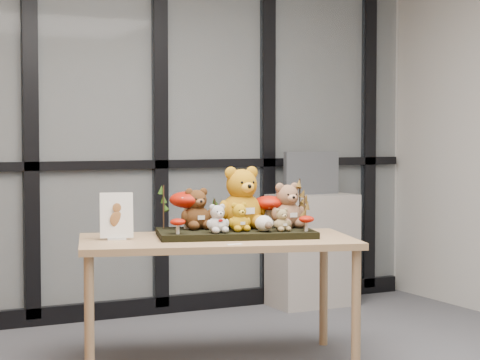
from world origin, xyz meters
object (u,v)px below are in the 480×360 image
mushroom_back_right (269,210)px  mushroom_front_left (178,225)px  bear_small_yellow (239,215)px  bear_pooh_yellow (241,194)px  bear_beige_small (282,219)px  cabinet (312,250)px  bear_brown_medium (196,206)px  plush_cream_hedgehog (264,223)px  mushroom_back_left (188,208)px  diorama_tray (235,233)px  mushroom_front_right (306,223)px  bear_tan_back (287,203)px  bear_white_bow (217,217)px  sign_holder (117,218)px  display_table (217,250)px  monitor (311,173)px

mushroom_back_right → mushroom_front_left: bearing=-172.1°
bear_small_yellow → bear_pooh_yellow: bearing=75.3°
mushroom_back_right → bear_beige_small: bearing=-98.9°
bear_beige_small → cabinet: 1.71m
bear_pooh_yellow → bear_brown_medium: 0.26m
plush_cream_hedgehog → mushroom_back_left: mushroom_back_left is taller
diorama_tray → mushroom_front_right: bearing=-20.3°
plush_cream_hedgehog → mushroom_front_left: 0.47m
bear_pooh_yellow → bear_tan_back: 0.27m
mushroom_back_left → mushroom_back_right: (0.44, -0.15, -0.02)m
diorama_tray → bear_white_bow: (-0.15, -0.09, 0.10)m
bear_beige_small → mushroom_back_right: size_ratio=0.70×
mushroom_front_right → sign_holder: size_ratio=0.37×
mushroom_back_left → display_table: bearing=-67.4°
display_table → bear_tan_back: (0.43, -0.01, 0.24)m
bear_brown_medium → bear_white_bow: 0.23m
mushroom_front_right → bear_white_bow: bearing=162.4°
mushroom_back_left → mushroom_front_right: mushroom_back_left is taller
plush_cream_hedgehog → bear_brown_medium: bearing=151.0°
bear_brown_medium → plush_cream_hedgehog: 0.40m
display_table → mushroom_back_left: 0.31m
bear_tan_back → cabinet: (0.89, 1.18, -0.46)m
bear_pooh_yellow → bear_tan_back: size_ratio=1.37×
mushroom_back_left → bear_brown_medium: bearing=-59.8°
bear_white_bow → mushroom_front_right: bear_white_bow is taller
plush_cream_hedgehog → monitor: monitor is taller
bear_tan_back → mushroom_front_right: bear_tan_back is taller
diorama_tray → bear_pooh_yellow: 0.23m
bear_brown_medium → sign_holder: bearing=-165.6°
bear_small_yellow → mushroom_back_left: mushroom_back_left is taller
bear_white_bow → bear_tan_back: bearing=24.1°
plush_cream_hedgehog → monitor: 1.73m
bear_white_bow → monitor: monitor is taller
diorama_tray → mushroom_front_right: size_ratio=9.04×
bear_pooh_yellow → mushroom_front_left: size_ratio=4.17×
bear_white_bow → diorama_tray: bearing=46.9°
diorama_tray → bear_pooh_yellow: bear_pooh_yellow is taller
bear_brown_medium → mushroom_front_left: bear_brown_medium is taller
bear_brown_medium → mushroom_front_left: (-0.19, -0.18, -0.08)m
sign_holder → bear_tan_back: bearing=4.8°
bear_white_bow → cabinet: (1.35, 1.24, -0.41)m
cabinet → monitor: bearing=90.0°
bear_pooh_yellow → bear_small_yellow: bearing=-104.7°
bear_white_bow → mushroom_front_right: 0.49m
mushroom_front_right → cabinet: 1.69m
bear_small_yellow → bear_beige_small: (0.21, -0.10, -0.02)m
mushroom_front_left → mushroom_front_right: size_ratio=0.97×
display_table → bear_pooh_yellow: (0.19, 0.08, 0.29)m
bear_pooh_yellow → cabinet: 1.66m
mushroom_front_right → sign_holder: (-0.95, 0.39, 0.03)m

